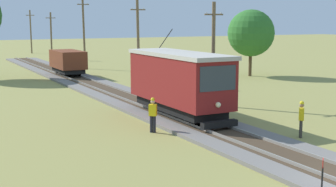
# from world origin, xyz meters

# --- Properties ---
(red_tram) EXTENTS (2.60, 8.54, 4.79)m
(red_tram) POSITION_xyz_m (0.00, 13.02, 2.19)
(red_tram) COLOR maroon
(red_tram) RESTS_ON rail_right
(freight_car) EXTENTS (2.40, 5.20, 2.31)m
(freight_car) POSITION_xyz_m (0.00, 35.67, 1.56)
(freight_car) COLOR brown
(freight_car) RESTS_ON rail_right
(utility_pole_near_tram) EXTENTS (1.40, 0.26, 6.78)m
(utility_pole_near_tram) POSITION_xyz_m (4.07, 15.75, 3.49)
(utility_pole_near_tram) COLOR brown
(utility_pole_near_tram) RESTS_ON ground
(utility_pole_mid) EXTENTS (1.40, 0.53, 7.38)m
(utility_pole_mid) POSITION_xyz_m (4.07, 27.74, 3.79)
(utility_pole_mid) COLOR brown
(utility_pole_mid) RESTS_ON ground
(utility_pole_far) EXTENTS (1.40, 0.62, 8.37)m
(utility_pole_far) POSITION_xyz_m (4.07, 43.07, 4.28)
(utility_pole_far) COLOR brown
(utility_pole_far) RESTS_ON ground
(utility_pole_distant) EXTENTS (1.40, 0.30, 6.69)m
(utility_pole_distant) POSITION_xyz_m (4.07, 58.34, 3.44)
(utility_pole_distant) COLOR brown
(utility_pole_distant) RESTS_ON ground
(utility_pole_horizon) EXTENTS (1.40, 0.45, 7.25)m
(utility_pole_horizon) POSITION_xyz_m (4.07, 72.16, 3.72)
(utility_pole_horizon) COLOR brown
(utility_pole_horizon) RESTS_ON ground
(trackside_signal_marker) EXTENTS (0.21, 0.21, 1.18)m
(trackside_signal_marker) POSITION_xyz_m (-1.65, 0.38, 0.67)
(trackside_signal_marker) COLOR black
(trackside_signal_marker) RESTS_ON ground
(track_worker) EXTENTS (0.43, 0.44, 1.78)m
(track_worker) POSITION_xyz_m (3.08, 6.42, 0.98)
(track_worker) COLOR #38332D
(track_worker) RESTS_ON ground
(second_worker) EXTENTS (0.44, 0.43, 1.78)m
(second_worker) POSITION_xyz_m (-2.79, 10.66, 0.98)
(second_worker) COLOR black
(second_worker) RESTS_ON ground
(tree_left_far) EXTENTS (4.68, 4.68, 6.66)m
(tree_left_far) POSITION_xyz_m (16.55, 28.10, 4.31)
(tree_left_far) COLOR #4C3823
(tree_left_far) RESTS_ON ground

